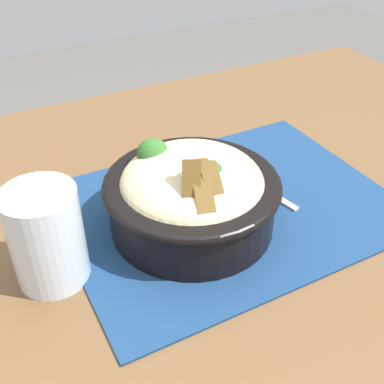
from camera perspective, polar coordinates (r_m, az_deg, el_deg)
The scene contains 5 objects.
table at distance 0.68m, azimuth 5.79°, elevation -7.22°, with size 1.11×0.86×0.78m.
placemat at distance 0.64m, azimuth 4.23°, elevation -1.69°, with size 0.43×0.32×0.00m, color navy.
bowl at distance 0.58m, azimuth -0.02°, elevation -0.07°, with size 0.21×0.21×0.12m.
fork at distance 0.68m, azimuth 7.56°, elevation 0.86°, with size 0.04×0.13×0.00m.
drinking_glass at distance 0.53m, azimuth -16.64°, elevation -5.99°, with size 0.08×0.08×0.11m.
Camera 1 is at (-0.29, -0.41, 1.17)m, focal length 44.94 mm.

